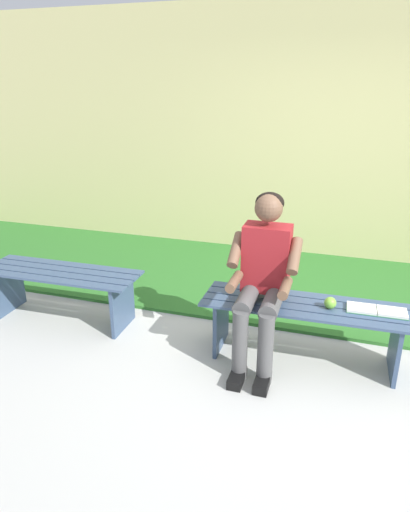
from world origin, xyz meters
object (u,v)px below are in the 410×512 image
object	(u,v)px
bench_near	(305,319)
apple	(330,303)
bench_far	(62,284)
person_seated	(263,275)
book_open	(377,311)

from	to	relation	value
bench_near	apple	distance (m)	0.23
bench_far	person_seated	bearing A→B (deg)	176.73
bench_near	bench_far	xyz separation A→B (m)	(2.09, 0.00, -0.01)
bench_far	book_open	size ratio (longest dim) A/B	3.36
apple	book_open	world-z (taller)	apple
book_open	person_seated	bearing A→B (deg)	8.22
bench_near	person_seated	xyz separation A→B (m)	(0.31, 0.10, 0.35)
person_seated	book_open	xyz separation A→B (m)	(-0.80, -0.13, -0.23)
bench_near	apple	world-z (taller)	apple
bench_near	bench_far	size ratio (longest dim) A/B	1.10
apple	book_open	xyz separation A→B (m)	(-0.32, -0.04, -0.03)
bench_near	bench_far	distance (m)	2.09
bench_near	book_open	distance (m)	0.50
apple	bench_near	bearing A→B (deg)	-4.37
apple	bench_far	bearing A→B (deg)	-0.32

